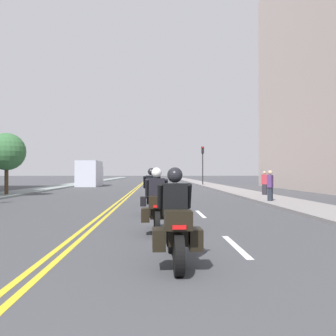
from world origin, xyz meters
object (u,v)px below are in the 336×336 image
(motorcycle_1, at_px, (157,207))
(motorcycle_2, at_px, (151,196))
(motorcycle_3, at_px, (154,191))
(traffic_light_far, at_px, (203,158))
(pedestrian_0, at_px, (270,186))
(parked_truck, at_px, (90,175))
(street_tree_0, at_px, (7,152))
(motorcycle_0, at_px, (175,226))
(pedestrian_1, at_px, (265,183))

(motorcycle_1, height_order, motorcycle_2, motorcycle_2)
(motorcycle_1, height_order, motorcycle_3, motorcycle_1)
(motorcycle_3, distance_m, traffic_light_far, 26.62)
(motorcycle_2, distance_m, pedestrian_0, 7.62)
(motorcycle_2, bearing_deg, parked_truck, 103.07)
(motorcycle_3, relative_size, traffic_light_far, 0.47)
(motorcycle_2, distance_m, street_tree_0, 14.60)
(motorcycle_2, distance_m, parked_truck, 30.07)
(motorcycle_1, distance_m, pedestrian_0, 10.51)
(motorcycle_1, height_order, parked_truck, parked_truck)
(motorcycle_0, xyz_separation_m, pedestrian_1, (6.54, 17.19, 0.20))
(motorcycle_0, distance_m, traffic_light_far, 37.67)
(motorcycle_1, bearing_deg, motorcycle_2, 91.28)
(pedestrian_1, relative_size, parked_truck, 0.25)
(motorcycle_0, distance_m, motorcycle_3, 11.32)
(pedestrian_0, relative_size, parked_truck, 0.25)
(motorcycle_1, xyz_separation_m, pedestrian_0, (5.62, 8.89, 0.17))
(motorcycle_3, bearing_deg, motorcycle_1, -88.85)
(pedestrian_0, bearing_deg, motorcycle_2, 163.18)
(pedestrian_1, bearing_deg, parked_truck, 154.96)
(motorcycle_1, relative_size, street_tree_0, 0.54)
(pedestrian_1, relative_size, street_tree_0, 0.40)
(street_tree_0, bearing_deg, motorcycle_1, -57.38)
(motorcycle_1, bearing_deg, street_tree_0, 121.36)
(motorcycle_3, xyz_separation_m, pedestrian_1, (6.91, 5.88, 0.17))
(motorcycle_2, distance_m, pedestrian_1, 12.23)
(traffic_light_far, bearing_deg, pedestrian_1, -86.10)
(motorcycle_0, distance_m, motorcycle_1, 3.25)
(motorcycle_2, height_order, pedestrian_0, motorcycle_2)
(traffic_light_far, relative_size, pedestrian_1, 2.81)
(motorcycle_2, xyz_separation_m, motorcycle_3, (0.10, 4.15, -0.01))
(motorcycle_1, relative_size, pedestrian_1, 1.36)
(motorcycle_3, xyz_separation_m, street_tree_0, (-9.47, 6.84, 2.18))
(pedestrian_1, bearing_deg, traffic_light_far, 122.39)
(parked_truck, bearing_deg, street_tree_0, -96.89)
(motorcycle_2, bearing_deg, pedestrian_1, 54.32)
(motorcycle_2, bearing_deg, motorcycle_0, -86.98)
(motorcycle_0, height_order, motorcycle_1, motorcycle_1)
(motorcycle_0, relative_size, pedestrian_0, 1.39)
(motorcycle_0, relative_size, motorcycle_2, 1.04)
(pedestrian_1, bearing_deg, motorcycle_3, -111.13)
(motorcycle_2, height_order, street_tree_0, street_tree_0)
(motorcycle_0, bearing_deg, parked_truck, 100.83)
(motorcycle_1, xyz_separation_m, street_tree_0, (-9.55, 14.91, 2.18))
(traffic_light_far, bearing_deg, motorcycle_1, -99.13)
(parked_truck, bearing_deg, motorcycle_0, -78.14)
(motorcycle_3, xyz_separation_m, traffic_light_far, (5.54, 25.91, 2.49))
(traffic_light_far, relative_size, street_tree_0, 1.12)
(pedestrian_0, relative_size, street_tree_0, 0.40)
(traffic_light_far, relative_size, pedestrian_0, 2.80)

